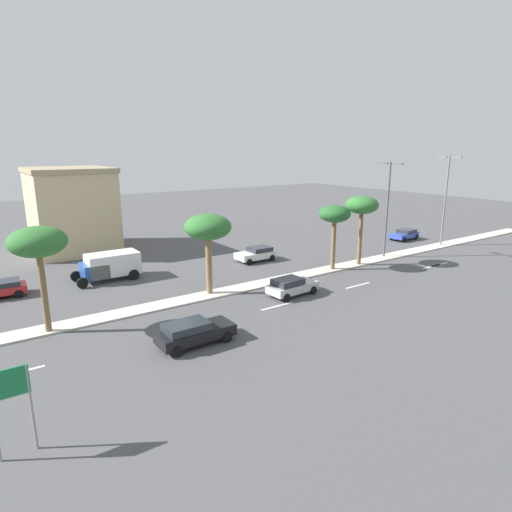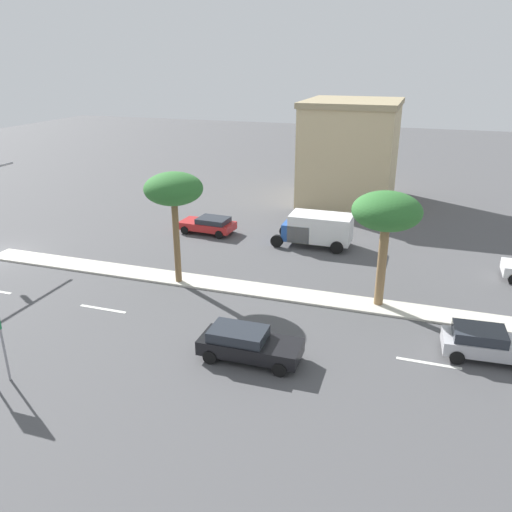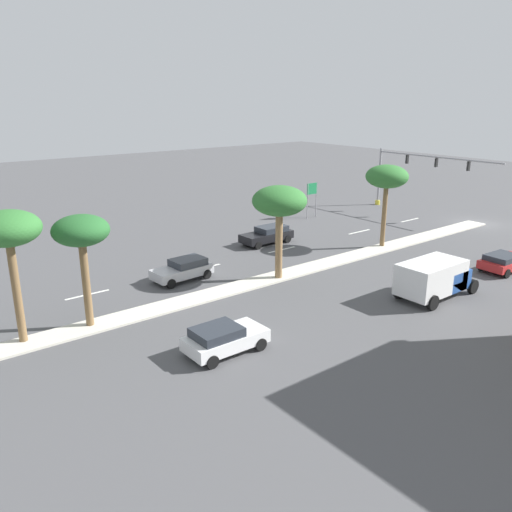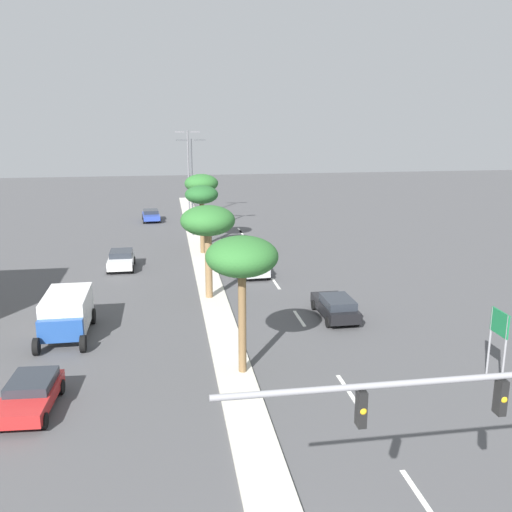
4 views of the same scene
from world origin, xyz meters
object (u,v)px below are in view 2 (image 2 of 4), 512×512
at_px(sedan_silver_right, 487,343).
at_px(commercial_building, 350,151).
at_px(palm_tree_far, 174,190).
at_px(palm_tree_leading, 387,213).
at_px(sedan_black_rear, 247,344).
at_px(sedan_red_outboard, 209,224).
at_px(box_truck, 315,229).

bearing_deg(sedan_silver_right, commercial_building, -158.32).
relative_size(commercial_building, palm_tree_far, 1.50).
height_order(commercial_building, palm_tree_leading, commercial_building).
height_order(palm_tree_far, sedan_black_rear, palm_tree_far).
xyz_separation_m(palm_tree_leading, sedan_silver_right, (3.83, 5.13, -4.50)).
relative_size(palm_tree_leading, sedan_silver_right, 1.50).
xyz_separation_m(commercial_building, sedan_black_rear, (29.36, 0.14, -3.83)).
distance_m(sedan_black_rear, sedan_red_outboard, 18.11).
bearing_deg(commercial_building, box_truck, -0.77).
distance_m(palm_tree_far, sedan_silver_right, 17.85).
bearing_deg(palm_tree_leading, sedan_silver_right, 53.29).
relative_size(sedan_black_rear, box_truck, 0.83).
bearing_deg(sedan_red_outboard, commercial_building, 147.57).
height_order(commercial_building, sedan_black_rear, commercial_building).
height_order(palm_tree_leading, sedan_black_rear, palm_tree_leading).
height_order(sedan_black_rear, box_truck, box_truck).
distance_m(sedan_black_rear, box_truck, 15.70).
height_order(sedan_red_outboard, box_truck, box_truck).
height_order(palm_tree_leading, sedan_silver_right, palm_tree_leading).
relative_size(sedan_red_outboard, box_truck, 0.77).
height_order(sedan_silver_right, box_truck, box_truck).
bearing_deg(sedan_red_outboard, box_truck, 88.62).
bearing_deg(box_truck, palm_tree_leading, 32.52).
xyz_separation_m(palm_tree_far, sedan_black_rear, (6.63, 6.70, -4.92)).
xyz_separation_m(palm_tree_far, sedan_silver_right, (3.16, 16.86, -4.93)).
bearing_deg(sedan_silver_right, sedan_red_outboard, -123.37).
bearing_deg(sedan_red_outboard, palm_tree_far, 12.21).
xyz_separation_m(sedan_red_outboard, box_truck, (0.20, 8.38, 0.59)).
bearing_deg(sedan_silver_right, box_truck, -139.38).
distance_m(palm_tree_far, sedan_black_rear, 10.63).
xyz_separation_m(palm_tree_leading, sedan_black_rear, (7.29, -5.03, -4.48)).
bearing_deg(palm_tree_leading, box_truck, -147.48).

